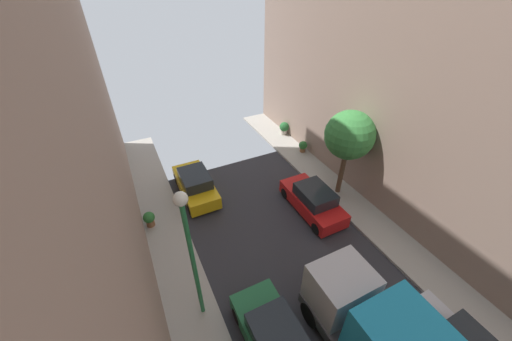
{
  "coord_description": "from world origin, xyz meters",
  "views": [
    {
      "loc": [
        -5.38,
        0.38,
        11.39
      ],
      "look_at": [
        1.26,
        13.88,
        0.5
      ],
      "focal_mm": 20.29,
      "sensor_mm": 36.0,
      "label": 1
    }
  ],
  "objects": [
    {
      "name": "potted_plant_1",
      "position": [
        -5.64,
        12.35,
        0.63
      ],
      "size": [
        0.59,
        0.59,
        0.86
      ],
      "color": "brown",
      "rests_on": "sidewalk_left"
    },
    {
      "name": "potted_plant_0",
      "position": [
        5.68,
        17.81,
        0.73
      ],
      "size": [
        0.74,
        0.74,
        1.03
      ],
      "color": "#B2A899",
      "rests_on": "sidewalk_right"
    },
    {
      "name": "lamp_post",
      "position": [
        -4.6,
        6.74,
        4.11
      ],
      "size": [
        0.44,
        0.44,
        6.1
      ],
      "color": "#26723F",
      "rests_on": "sidewalk_left"
    },
    {
      "name": "parked_car_left_4",
      "position": [
        -2.7,
        13.94,
        0.72
      ],
      "size": [
        1.78,
        4.2,
        1.57
      ],
      "color": "gold",
      "rests_on": "ground"
    },
    {
      "name": "parked_car_right_2",
      "position": [
        2.7,
        9.69,
        0.72
      ],
      "size": [
        1.78,
        4.2,
        1.57
      ],
      "color": "red",
      "rests_on": "ground"
    },
    {
      "name": "street_tree_1",
      "position": [
        4.96,
        10.24,
        3.95
      ],
      "size": [
        2.64,
        2.64,
        5.16
      ],
      "color": "brown",
      "rests_on": "sidewalk_right"
    },
    {
      "name": "parked_car_left_3",
      "position": [
        -2.7,
        4.25,
        0.72
      ],
      "size": [
        1.78,
        4.2,
        1.57
      ],
      "color": "#1E6638",
      "rests_on": "ground"
    },
    {
      "name": "potted_plant_3",
      "position": [
        5.56,
        14.95,
        0.61
      ],
      "size": [
        0.6,
        0.6,
        0.83
      ],
      "color": "brown",
      "rests_on": "sidewalk_right"
    }
  ]
}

